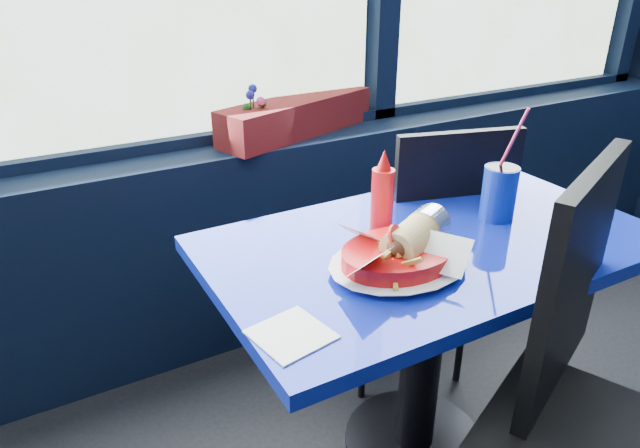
% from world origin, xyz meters
% --- Properties ---
extents(window_sill, '(5.00, 0.26, 0.80)m').
position_xyz_m(window_sill, '(0.00, 2.87, 0.40)').
color(window_sill, black).
rests_on(window_sill, ground).
extents(near_table, '(1.20, 0.70, 0.75)m').
position_xyz_m(near_table, '(0.30, 2.00, 0.57)').
color(near_table, black).
rests_on(near_table, ground).
extents(chair_near_front, '(0.63, 0.63, 1.06)m').
position_xyz_m(chair_near_front, '(0.31, 1.49, 0.61)').
color(chair_near_front, black).
rests_on(chair_near_front, ground).
extents(chair_near_back, '(0.53, 0.53, 0.96)m').
position_xyz_m(chair_near_back, '(0.53, 2.32, 0.55)').
color(chair_near_back, black).
rests_on(chair_near_back, ground).
extents(planter_box, '(0.70, 0.38, 0.14)m').
position_xyz_m(planter_box, '(0.35, 2.89, 0.87)').
color(planter_box, maroon).
rests_on(planter_box, window_sill).
extents(flower_vase, '(0.12, 0.13, 0.22)m').
position_xyz_m(flower_vase, '(0.15, 2.83, 0.87)').
color(flower_vase, silver).
rests_on(flower_vase, window_sill).
extents(food_basket, '(0.32, 0.30, 0.12)m').
position_xyz_m(food_basket, '(0.13, 1.92, 0.79)').
color(food_basket, red).
rests_on(food_basket, near_table).
extents(ketchup_bottle, '(0.06, 0.06, 0.23)m').
position_xyz_m(ketchup_bottle, '(0.21, 2.12, 0.85)').
color(ketchup_bottle, red).
rests_on(ketchup_bottle, near_table).
extents(soda_cup, '(0.10, 0.10, 0.33)m').
position_xyz_m(soda_cup, '(0.54, 2.02, 0.83)').
color(soda_cup, '#0D2597').
rests_on(soda_cup, near_table).
extents(napkin, '(0.17, 0.17, 0.00)m').
position_xyz_m(napkin, '(-0.22, 1.80, 0.75)').
color(napkin, white).
rests_on(napkin, near_table).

